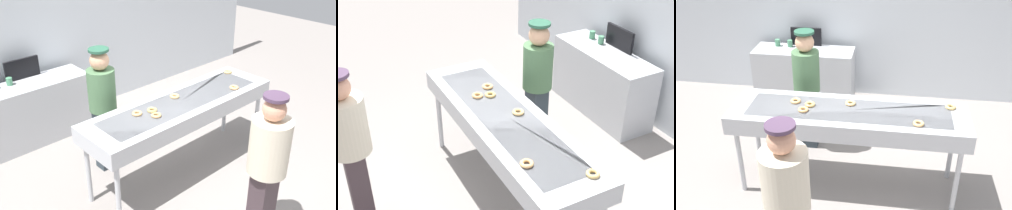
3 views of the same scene
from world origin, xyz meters
The scene contains 14 objects.
ground_plane centered at (0.00, 0.00, 0.00)m, with size 16.00×16.00×0.00m, color gray.
back_wall centered at (0.00, 2.43, 1.44)m, with size 8.00×0.12×2.88m, color silver.
fryer_conveyor centered at (0.00, 0.00, 0.90)m, with size 2.56×0.72×1.00m.
glazed_donut_0 centered at (0.01, 0.13, 1.01)m, with size 0.11×0.11×0.03m, color #E6B56E.
glazed_donut_1 centered at (0.73, -0.20, 1.01)m, with size 0.11×0.11×0.03m, color #EBB06C.
glazed_donut_2 centered at (-0.43, 0.04, 1.01)m, with size 0.11×0.11×0.03m, color #DEB363.
glazed_donut_3 centered at (-0.60, 0.09, 1.01)m, with size 0.11×0.11×0.03m, color #ECB06C.
glazed_donut_4 centered at (1.09, 0.20, 1.01)m, with size 0.11×0.11×0.03m, color #DCB569.
glazed_donut_5 centered at (-0.47, -0.08, 1.01)m, with size 0.11×0.11×0.03m, color #E8AA66.
worker_baker centered at (-0.63, 0.73, 0.92)m, with size 0.34×0.34×1.61m.
customer_waiting centered at (-0.29, -1.40, 0.96)m, with size 0.37×0.37×1.66m.
prep_counter centered at (-0.97, 1.98, 0.44)m, with size 1.57×0.53×0.89m, color #B7BABF.
paper_cup_0 centered at (-1.21, 2.09, 0.94)m, with size 0.08×0.08×0.11m, color #4C8C66.
menu_display centered at (-0.97, 2.20, 1.03)m, with size 0.49×0.04×0.29m, color black.
Camera 1 is at (-2.97, -2.97, 3.08)m, focal length 42.37 mm.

